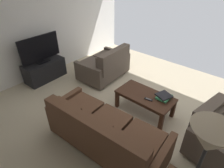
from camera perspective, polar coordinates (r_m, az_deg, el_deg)
ground_plane at (r=3.94m, az=6.20°, el=-8.56°), size 5.79×5.46×0.01m
wall_right at (r=5.28m, az=-20.49°, el=17.94°), size 0.12×5.46×2.79m
sofa_main at (r=3.01m, az=-2.62°, el=-14.80°), size 2.05×0.95×0.83m
loveseat_near at (r=4.91m, az=-2.05°, el=5.84°), size 0.98×1.36×0.87m
coffee_table at (r=3.75m, az=10.22°, el=-4.14°), size 1.13×0.58×0.43m
floor_lamp at (r=1.60m, az=26.87°, el=-18.34°), size 0.32×0.32×1.69m
tv_stand at (r=5.19m, az=-20.19°, el=4.02°), size 0.53×1.06×0.51m
flat_tv at (r=4.95m, az=-21.51°, el=10.16°), size 0.22×1.07×0.68m
armchair_side at (r=3.40m, az=31.15°, el=-14.34°), size 1.04×1.12×0.84m
book_stack at (r=3.67m, az=15.88°, el=-3.77°), size 0.32×0.32×0.08m
tv_remote at (r=3.58m, az=11.27°, el=-4.70°), size 0.17×0.07×0.02m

